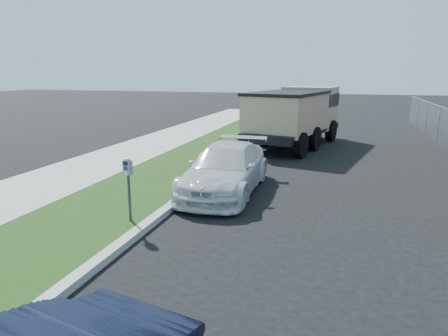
# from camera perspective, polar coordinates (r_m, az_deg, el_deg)

# --- Properties ---
(ground) EXTENTS (120.00, 120.00, 0.00)m
(ground) POSITION_cam_1_polar(r_m,az_deg,el_deg) (9.38, 6.54, -7.89)
(ground) COLOR black
(ground) RESTS_ON ground
(streetside) EXTENTS (6.12, 50.00, 0.15)m
(streetside) POSITION_cam_1_polar(r_m,az_deg,el_deg) (13.16, -16.38, -1.77)
(streetside) COLOR #989890
(streetside) RESTS_ON ground
(parking_meter) EXTENTS (0.23, 0.18, 1.45)m
(parking_meter) POSITION_cam_1_polar(r_m,az_deg,el_deg) (9.08, -13.53, -1.06)
(parking_meter) COLOR #3F4247
(parking_meter) RESTS_ON ground
(white_wagon) EXTENTS (1.99, 4.74, 1.37)m
(white_wagon) POSITION_cam_1_polar(r_m,az_deg,el_deg) (11.57, 0.24, -0.12)
(white_wagon) COLOR silver
(white_wagon) RESTS_ON ground
(dump_truck) EXTENTS (4.02, 7.27, 2.70)m
(dump_truck) POSITION_cam_1_polar(r_m,az_deg,el_deg) (19.40, 10.23, 7.69)
(dump_truck) COLOR black
(dump_truck) RESTS_ON ground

